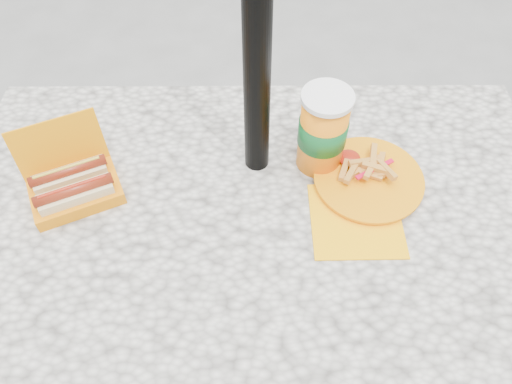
{
  "coord_description": "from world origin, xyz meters",
  "views": [
    {
      "loc": [
        -0.01,
        -0.53,
        1.56
      ],
      "look_at": [
        -0.0,
        0.04,
        0.8
      ],
      "focal_mm": 35.0,
      "sensor_mm": 36.0,
      "label": 1
    }
  ],
  "objects_px": {
    "fries_plate": "(367,181)",
    "soda_cup": "(323,131)",
    "umbrella_pole": "(257,16)",
    "hotdog_box": "(74,185)"
  },
  "relations": [
    {
      "from": "hotdog_box",
      "to": "fries_plate",
      "type": "height_order",
      "value": "hotdog_box"
    },
    {
      "from": "hotdog_box",
      "to": "soda_cup",
      "type": "bearing_deg",
      "value": -14.21
    },
    {
      "from": "umbrella_pole",
      "to": "soda_cup",
      "type": "relative_size",
      "value": 11.78
    },
    {
      "from": "hotdog_box",
      "to": "fries_plate",
      "type": "distance_m",
      "value": 0.59
    },
    {
      "from": "umbrella_pole",
      "to": "hotdog_box",
      "type": "relative_size",
      "value": 10.24
    },
    {
      "from": "umbrella_pole",
      "to": "soda_cup",
      "type": "xyz_separation_m",
      "value": [
        0.13,
        -0.0,
        -0.26
      ]
    },
    {
      "from": "hotdog_box",
      "to": "fries_plate",
      "type": "relative_size",
      "value": 0.73
    },
    {
      "from": "umbrella_pole",
      "to": "hotdog_box",
      "type": "xyz_separation_m",
      "value": [
        -0.36,
        -0.09,
        -0.32
      ]
    },
    {
      "from": "hotdog_box",
      "to": "fries_plate",
      "type": "bearing_deg",
      "value": -21.6
    },
    {
      "from": "fries_plate",
      "to": "soda_cup",
      "type": "bearing_deg",
      "value": 147.21
    }
  ]
}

